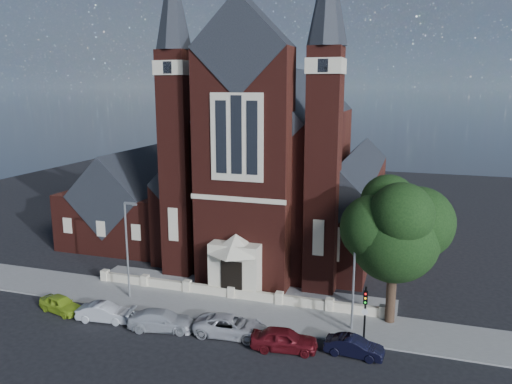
% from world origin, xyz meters
% --- Properties ---
extents(ground, '(120.00, 120.00, 0.00)m').
position_xyz_m(ground, '(0.00, 15.00, 0.00)').
color(ground, black).
rests_on(ground, ground).
extents(pavement_strip, '(60.00, 5.00, 0.12)m').
position_xyz_m(pavement_strip, '(0.00, 4.50, 0.00)').
color(pavement_strip, slate).
rests_on(pavement_strip, ground).
extents(forecourt_paving, '(26.00, 3.00, 0.14)m').
position_xyz_m(forecourt_paving, '(0.00, 8.50, 0.00)').
color(forecourt_paving, slate).
rests_on(forecourt_paving, ground).
extents(forecourt_wall, '(24.00, 0.40, 0.90)m').
position_xyz_m(forecourt_wall, '(0.00, 6.50, 0.00)').
color(forecourt_wall, beige).
rests_on(forecourt_wall, ground).
extents(church, '(20.01, 34.90, 29.20)m').
position_xyz_m(church, '(-0.00, 22.94, 8.19)').
color(church, '#431711').
rests_on(church, ground).
extents(parish_hall, '(12.00, 12.20, 10.24)m').
position_xyz_m(parish_hall, '(-16.00, 18.00, 4.01)').
color(parish_hall, '#431711').
rests_on(parish_hall, ground).
extents(street_tree, '(6.40, 6.60, 10.70)m').
position_xyz_m(street_tree, '(12.60, 5.71, 6.96)').
color(street_tree, black).
rests_on(street_tree, ground).
extents(street_lamp_left, '(1.16, 0.22, 8.09)m').
position_xyz_m(street_lamp_left, '(-7.91, 4.00, 4.60)').
color(street_lamp_left, gray).
rests_on(street_lamp_left, ground).
extents(street_lamp_right, '(1.16, 0.22, 8.09)m').
position_xyz_m(street_lamp_right, '(10.09, 4.00, 4.60)').
color(street_lamp_right, gray).
rests_on(street_lamp_right, ground).
extents(traffic_signal, '(0.28, 0.42, 4.00)m').
position_xyz_m(traffic_signal, '(11.00, 2.43, 2.58)').
color(traffic_signal, black).
rests_on(traffic_signal, ground).
extents(car_lime_van, '(4.06, 2.42, 1.29)m').
position_xyz_m(car_lime_van, '(-11.60, 0.14, 0.65)').
color(car_lime_van, '#99BE26').
rests_on(car_lime_van, ground).
extents(car_silver_a, '(4.19, 1.98, 1.33)m').
position_xyz_m(car_silver_a, '(-7.54, -0.12, 0.66)').
color(car_silver_a, '#A9ADB1').
rests_on(car_silver_a, ground).
extents(car_silver_b, '(5.14, 2.89, 1.41)m').
position_xyz_m(car_silver_b, '(-2.88, -0.01, 0.70)').
color(car_silver_b, '#AFB2B7').
rests_on(car_silver_b, ground).
extents(car_white_suv, '(5.26, 2.73, 1.42)m').
position_xyz_m(car_white_suv, '(2.10, 0.66, 0.71)').
color(car_white_suv, silver).
rests_on(car_white_suv, ground).
extents(car_dark_red, '(4.59, 2.32, 1.50)m').
position_xyz_m(car_dark_red, '(6.12, -0.11, 0.75)').
color(car_dark_red, '#590F15').
rests_on(car_dark_red, ground).
extents(car_navy, '(3.86, 1.59, 1.24)m').
position_xyz_m(car_navy, '(10.58, 0.57, 0.62)').
color(car_navy, black).
rests_on(car_navy, ground).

